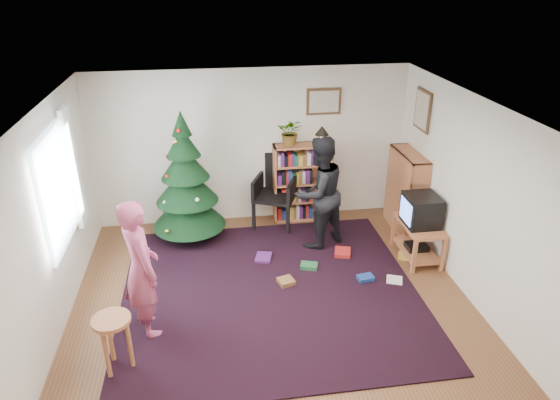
{
  "coord_description": "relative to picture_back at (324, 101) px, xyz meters",
  "views": [
    {
      "loc": [
        -0.68,
        -5.06,
        3.88
      ],
      "look_at": [
        0.2,
        0.77,
        1.1
      ],
      "focal_mm": 32.0,
      "sensor_mm": 36.0,
      "label": 1
    }
  ],
  "objects": [
    {
      "name": "potted_plant",
      "position": [
        -0.54,
        -0.14,
        -0.43
      ],
      "size": [
        0.48,
        0.45,
        0.44
      ],
      "primitive_type": "imported",
      "rotation": [
        0.0,
        0.0,
        -0.33
      ],
      "color": "gray",
      "rests_on": "bookshelf_back"
    },
    {
      "name": "person_by_chair",
      "position": [
        -0.27,
        -1.04,
        -1.09
      ],
      "size": [
        1.04,
        0.97,
        1.72
      ],
      "primitive_type": "imported",
      "rotation": [
        0.0,
        0.0,
        3.63
      ],
      "color": "black",
      "rests_on": "rug"
    },
    {
      "name": "wall_back",
      "position": [
        -1.15,
        0.02,
        -0.7
      ],
      "size": [
        5.0,
        0.02,
        2.5
      ],
      "primitive_type": "cube",
      "color": "silver",
      "rests_on": "floor"
    },
    {
      "name": "floor",
      "position": [
        -1.15,
        -2.48,
        -1.95
      ],
      "size": [
        5.0,
        5.0,
        0.0
      ],
      "primitive_type": "plane",
      "color": "brown",
      "rests_on": "ground"
    },
    {
      "name": "bookshelf_right",
      "position": [
        1.19,
        -0.77,
        -1.29
      ],
      "size": [
        0.3,
        0.95,
        1.3
      ],
      "rotation": [
        0.0,
        0.0,
        1.57
      ],
      "color": "#A8603C",
      "rests_on": "floor"
    },
    {
      "name": "christmas_tree",
      "position": [
        -2.2,
        -0.53,
        -1.1
      ],
      "size": [
        1.12,
        1.12,
        2.03
      ],
      "rotation": [
        0.0,
        0.0,
        -0.34
      ],
      "color": "#3F2816",
      "rests_on": "rug"
    },
    {
      "name": "wall_left",
      "position": [
        -3.65,
        -2.48,
        -0.7
      ],
      "size": [
        0.02,
        5.0,
        2.5
      ],
      "primitive_type": "cube",
      "color": "silver",
      "rests_on": "floor"
    },
    {
      "name": "stool",
      "position": [
        -2.92,
        -3.29,
        -1.44
      ],
      "size": [
        0.39,
        0.39,
        0.66
      ],
      "color": "#A8603C",
      "rests_on": "floor"
    },
    {
      "name": "person_standing",
      "position": [
        -2.66,
        -2.68,
        -1.12
      ],
      "size": [
        0.62,
        0.72,
        1.67
      ],
      "primitive_type": "imported",
      "rotation": [
        0.0,
        0.0,
        2.0
      ],
      "color": "#AE456A",
      "rests_on": "rug"
    },
    {
      "name": "window_pane",
      "position": [
        -3.62,
        -1.88,
        -0.45
      ],
      "size": [
        0.04,
        1.2,
        1.4
      ],
      "primitive_type": "cube",
      "color": "silver",
      "rests_on": "wall_left"
    },
    {
      "name": "picture_right",
      "position": [
        1.33,
        -0.73,
        0.0
      ],
      "size": [
        0.03,
        0.5,
        0.6
      ],
      "color": "#4C3319",
      "rests_on": "wall_right"
    },
    {
      "name": "wall_front",
      "position": [
        -1.15,
        -4.97,
        -0.7
      ],
      "size": [
        5.0,
        0.02,
        2.5
      ],
      "primitive_type": "cube",
      "color": "silver",
      "rests_on": "floor"
    },
    {
      "name": "armchair",
      "position": [
        -0.82,
        -0.18,
        -1.33
      ],
      "size": [
        0.82,
        0.84,
        1.14
      ],
      "rotation": [
        0.0,
        0.0,
        -0.4
      ],
      "color": "black",
      "rests_on": "rug"
    },
    {
      "name": "rug",
      "position": [
        -1.15,
        -2.17,
        -1.94
      ],
      "size": [
        3.8,
        3.6,
        0.02
      ],
      "primitive_type": "cube",
      "color": "black",
      "rests_on": "floor"
    },
    {
      "name": "picture_back",
      "position": [
        0.0,
        0.0,
        0.0
      ],
      "size": [
        0.55,
        0.03,
        0.42
      ],
      "color": "#4C3319",
      "rests_on": "wall_back"
    },
    {
      "name": "floor_clutter",
      "position": [
        -0.14,
        -1.78,
        -1.91
      ],
      "size": [
        2.25,
        1.02,
        0.08
      ],
      "color": "#A51E19",
      "rests_on": "rug"
    },
    {
      "name": "curtain",
      "position": [
        -3.58,
        -1.18,
        -0.45
      ],
      "size": [
        0.06,
        0.35,
        1.6
      ],
      "primitive_type": "cube",
      "color": "white",
      "rests_on": "wall_left"
    },
    {
      "name": "crt_tv",
      "position": [
        1.07,
        -1.63,
        -1.18
      ],
      "size": [
        0.46,
        0.49,
        0.43
      ],
      "color": "black",
      "rests_on": "tv_stand"
    },
    {
      "name": "table_lamp",
      "position": [
        -0.04,
        -0.14,
        -0.45
      ],
      "size": [
        0.22,
        0.22,
        0.3
      ],
      "color": "#A57F33",
      "rests_on": "bookshelf_back"
    },
    {
      "name": "tv_stand",
      "position": [
        1.07,
        -1.63,
        -1.63
      ],
      "size": [
        0.48,
        0.86,
        0.55
      ],
      "color": "#A8603C",
      "rests_on": "floor"
    },
    {
      "name": "wall_right",
      "position": [
        1.35,
        -2.48,
        -0.7
      ],
      "size": [
        0.02,
        5.0,
        2.5
      ],
      "primitive_type": "cube",
      "color": "silver",
      "rests_on": "floor"
    },
    {
      "name": "bookshelf_back",
      "position": [
        -0.34,
        -0.14,
        -1.29
      ],
      "size": [
        0.95,
        0.3,
        1.3
      ],
      "color": "#A8603C",
      "rests_on": "floor"
    },
    {
      "name": "ceiling",
      "position": [
        -1.15,
        -2.48,
        0.55
      ],
      "size": [
        5.0,
        5.0,
        0.0
      ],
      "primitive_type": "plane",
      "rotation": [
        3.14,
        0.0,
        0.0
      ],
      "color": "white",
      "rests_on": "wall_back"
    }
  ]
}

